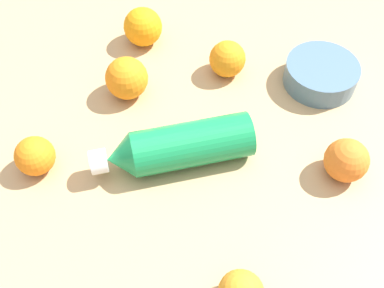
% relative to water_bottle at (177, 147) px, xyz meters
% --- Properties ---
extents(ground_plane, '(2.40, 2.40, 0.00)m').
position_rel_water_bottle_xyz_m(ground_plane, '(-0.00, -0.04, -0.04)').
color(ground_plane, tan).
extents(water_bottle, '(0.28, 0.16, 0.08)m').
position_rel_water_bottle_xyz_m(water_bottle, '(0.00, 0.00, 0.00)').
color(water_bottle, '#198C4C').
rests_on(water_bottle, ground_plane).
extents(orange_0, '(0.07, 0.07, 0.07)m').
position_rel_water_bottle_xyz_m(orange_0, '(-0.28, -0.02, -0.00)').
color(orange_0, orange).
rests_on(orange_0, ground_plane).
extents(orange_1, '(0.08, 0.08, 0.08)m').
position_rel_water_bottle_xyz_m(orange_1, '(0.12, -0.29, 0.00)').
color(orange_1, orange).
rests_on(orange_1, ground_plane).
extents(orange_2, '(0.07, 0.07, 0.07)m').
position_rel_water_bottle_xyz_m(orange_2, '(-0.06, -0.23, -0.00)').
color(orange_2, orange).
rests_on(orange_2, ground_plane).
extents(orange_3, '(0.08, 0.08, 0.08)m').
position_rel_water_bottle_xyz_m(orange_3, '(0.12, -0.14, 0.00)').
color(orange_3, orange).
rests_on(orange_3, ground_plane).
extents(orange_5, '(0.07, 0.07, 0.07)m').
position_rel_water_bottle_xyz_m(orange_5, '(0.23, 0.05, -0.01)').
color(orange_5, orange).
rests_on(orange_5, ground_plane).
extents(ceramic_bowl, '(0.14, 0.14, 0.05)m').
position_rel_water_bottle_xyz_m(ceramic_bowl, '(-0.25, -0.23, -0.02)').
color(ceramic_bowl, slate).
rests_on(ceramic_bowl, ground_plane).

